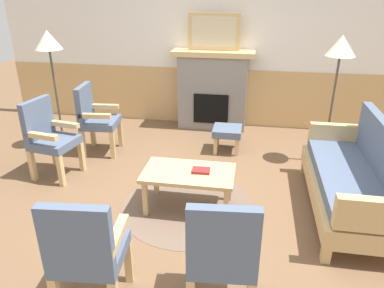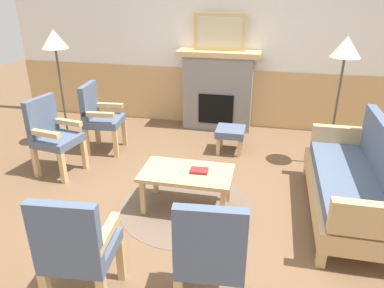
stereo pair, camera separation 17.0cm
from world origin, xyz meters
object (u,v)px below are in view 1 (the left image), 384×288
object	(u,v)px
coffee_table	(189,176)
armchair_near_fireplace	(95,116)
fireplace	(213,89)
armchair_front_left	(222,251)
book_on_table	(201,171)
couch	(353,179)
armchair_front_center	(86,250)
floor_lamp_by_couch	(340,54)
footstool	(227,133)
armchair_by_window_left	(49,135)
floor_lamp_by_chairs	(49,48)
framed_picture	(214,32)

from	to	relation	value
coffee_table	armchair_near_fireplace	size ratio (longest dim) A/B	0.98
fireplace	armchair_front_left	bearing A→B (deg)	-82.22
book_on_table	armchair_near_fireplace	world-z (taller)	armchair_near_fireplace
couch	armchair_front_center	size ratio (longest dim) A/B	1.84
fireplace	floor_lamp_by_couch	size ratio (longest dim) A/B	0.77
footstool	armchair_by_window_left	xyz separation A→B (m)	(-2.11, -1.08, 0.25)
fireplace	floor_lamp_by_chairs	distance (m)	2.53
armchair_near_fireplace	armchair_front_center	world-z (taller)	same
coffee_table	armchair_near_fireplace	distance (m)	1.97
coffee_table	fireplace	bearing A→B (deg)	91.00
coffee_table	floor_lamp_by_chairs	distance (m)	2.71
framed_picture	footstool	distance (m)	1.61
armchair_front_center	couch	bearing A→B (deg)	37.40
armchair_front_left	floor_lamp_by_chairs	size ratio (longest dim) A/B	0.58
floor_lamp_by_chairs	armchair_near_fireplace	bearing A→B (deg)	-7.91
footstool	floor_lamp_by_couch	world-z (taller)	floor_lamp_by_couch
footstool	armchair_front_left	distance (m)	2.85
book_on_table	footstool	xyz separation A→B (m)	(0.16, 1.52, -0.17)
armchair_front_left	fireplace	bearing A→B (deg)	97.78
fireplace	floor_lamp_by_chairs	world-z (taller)	floor_lamp_by_chairs
framed_picture	armchair_front_left	xyz separation A→B (m)	(0.51, -3.75, -1.02)
floor_lamp_by_couch	armchair_front_left	bearing A→B (deg)	-113.02
armchair_front_left	floor_lamp_by_chairs	distance (m)	3.77
footstool	book_on_table	bearing A→B (deg)	-95.82
armchair_front_center	framed_picture	bearing A→B (deg)	83.76
couch	book_on_table	size ratio (longest dim) A/B	9.77
couch	framed_picture	bearing A→B (deg)	127.43
coffee_table	footstool	distance (m)	1.57
couch	floor_lamp_by_chairs	size ratio (longest dim) A/B	1.07
couch	footstool	bearing A→B (deg)	136.38
framed_picture	floor_lamp_by_chairs	size ratio (longest dim) A/B	0.48
coffee_table	floor_lamp_by_chairs	xyz separation A→B (m)	(-2.13, 1.28, 1.06)
book_on_table	floor_lamp_by_couch	xyz separation A→B (m)	(1.50, 1.42, 1.00)
framed_picture	book_on_table	world-z (taller)	framed_picture
footstool	armchair_front_left	xyz separation A→B (m)	(0.18, -2.83, 0.25)
armchair_by_window_left	armchair_front_left	xyz separation A→B (m)	(2.30, -1.75, 0.00)
footstool	armchair_front_left	size ratio (longest dim) A/B	0.41
armchair_near_fireplace	floor_lamp_by_chairs	size ratio (longest dim) A/B	0.58
framed_picture	fireplace	bearing A→B (deg)	-90.00
coffee_table	armchair_front_center	size ratio (longest dim) A/B	0.98
armchair_by_window_left	footstool	bearing A→B (deg)	27.11
armchair_near_fireplace	book_on_table	bearing A→B (deg)	-35.22
framed_picture	floor_lamp_by_couch	distance (m)	1.97
armchair_front_left	floor_lamp_by_couch	xyz separation A→B (m)	(1.16, 2.73, 0.91)
floor_lamp_by_couch	armchair_by_window_left	bearing A→B (deg)	-164.20
framed_picture	couch	distance (m)	3.07
fireplace	armchair_by_window_left	world-z (taller)	fireplace
couch	coffee_table	bearing A→B (deg)	-173.14
fireplace	floor_lamp_by_couch	world-z (taller)	floor_lamp_by_couch
fireplace	footstool	size ratio (longest dim) A/B	3.25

